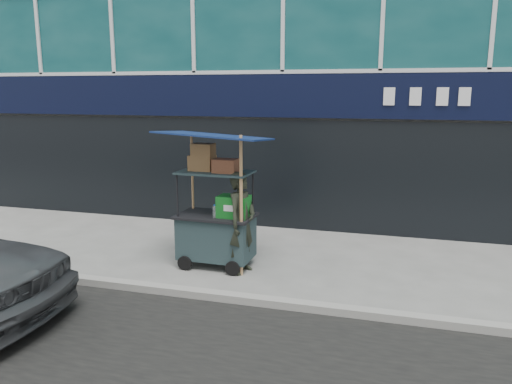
% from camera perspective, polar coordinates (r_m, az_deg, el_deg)
% --- Properties ---
extents(ground, '(80.00, 80.00, 0.00)m').
position_cam_1_polar(ground, '(7.68, -3.87, -11.61)').
color(ground, slate).
rests_on(ground, ground).
extents(curb, '(80.00, 0.18, 0.12)m').
position_cam_1_polar(curb, '(7.48, -4.41, -11.76)').
color(curb, gray).
rests_on(curb, ground).
extents(vendor_cart, '(1.79, 1.29, 2.38)m').
position_cam_1_polar(vendor_cart, '(8.62, -4.49, -3.16)').
color(vendor_cart, '#1B2E2E').
rests_on(vendor_cart, ground).
extents(vendor_man, '(0.57, 0.71, 1.71)m').
position_cam_1_polar(vendor_man, '(8.32, -1.67, -3.52)').
color(vendor_man, black).
rests_on(vendor_man, ground).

